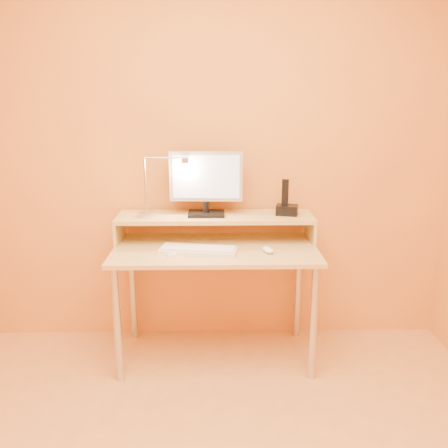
{
  "coord_description": "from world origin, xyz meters",
  "views": [
    {
      "loc": [
        0.0,
        -1.43,
        1.58
      ],
      "look_at": [
        0.05,
        1.13,
        0.88
      ],
      "focal_mm": 37.21,
      "sensor_mm": 36.0,
      "label": 1
    }
  ],
  "objects_px": {
    "keyboard": "(198,251)",
    "lamp_base": "(147,215)",
    "monitor_panel": "(206,176)",
    "mouse": "(268,250)",
    "remote_control": "(171,252)",
    "phone_dock": "(287,210)"
  },
  "relations": [
    {
      "from": "monitor_panel",
      "to": "mouse",
      "type": "xyz_separation_m",
      "value": [
        0.35,
        -0.26,
        -0.38
      ]
    },
    {
      "from": "lamp_base",
      "to": "mouse",
      "type": "height_order",
      "value": "lamp_base"
    },
    {
      "from": "monitor_panel",
      "to": "phone_dock",
      "type": "relative_size",
      "value": 3.39
    },
    {
      "from": "monitor_panel",
      "to": "lamp_base",
      "type": "distance_m",
      "value": 0.43
    },
    {
      "from": "mouse",
      "to": "remote_control",
      "type": "bearing_deg",
      "value": 161.34
    },
    {
      "from": "lamp_base",
      "to": "remote_control",
      "type": "height_order",
      "value": "lamp_base"
    },
    {
      "from": "phone_dock",
      "to": "mouse",
      "type": "distance_m",
      "value": 0.33
    },
    {
      "from": "phone_dock",
      "to": "keyboard",
      "type": "relative_size",
      "value": 0.3
    },
    {
      "from": "lamp_base",
      "to": "keyboard",
      "type": "height_order",
      "value": "lamp_base"
    },
    {
      "from": "monitor_panel",
      "to": "remote_control",
      "type": "bearing_deg",
      "value": -124.99
    },
    {
      "from": "remote_control",
      "to": "lamp_base",
      "type": "bearing_deg",
      "value": 117.82
    },
    {
      "from": "phone_dock",
      "to": "mouse",
      "type": "relative_size",
      "value": 1.35
    },
    {
      "from": "keyboard",
      "to": "lamp_base",
      "type": "bearing_deg",
      "value": 156.41
    },
    {
      "from": "mouse",
      "to": "phone_dock",
      "type": "bearing_deg",
      "value": 41.68
    },
    {
      "from": "lamp_base",
      "to": "monitor_panel",
      "type": "bearing_deg",
      "value": 6.33
    },
    {
      "from": "keyboard",
      "to": "remote_control",
      "type": "xyz_separation_m",
      "value": [
        -0.16,
        -0.01,
        -0.0
      ]
    },
    {
      "from": "monitor_panel",
      "to": "mouse",
      "type": "distance_m",
      "value": 0.58
    },
    {
      "from": "keyboard",
      "to": "phone_dock",
      "type": "bearing_deg",
      "value": 33.57
    },
    {
      "from": "lamp_base",
      "to": "keyboard",
      "type": "distance_m",
      "value": 0.41
    },
    {
      "from": "monitor_panel",
      "to": "remote_control",
      "type": "xyz_separation_m",
      "value": [
        -0.2,
        -0.26,
        -0.39
      ]
    },
    {
      "from": "monitor_panel",
      "to": "phone_dock",
      "type": "bearing_deg",
      "value": 1.55
    },
    {
      "from": "monitor_panel",
      "to": "keyboard",
      "type": "distance_m",
      "value": 0.46
    }
  ]
}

